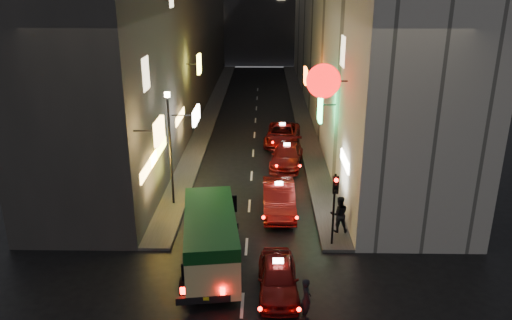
# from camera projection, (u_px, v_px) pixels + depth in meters

# --- Properties ---
(building_left) EXTENTS (7.63, 52.00, 18.00)m
(building_left) POSITION_uv_depth(u_px,v_px,m) (167.00, 14.00, 44.47)
(building_left) COLOR #33302E
(building_left) RESTS_ON ground
(building_right) EXTENTS (8.09, 52.00, 18.00)m
(building_right) POSITION_uv_depth(u_px,v_px,m) (346.00, 14.00, 44.20)
(building_right) COLOR #AAA79C
(building_right) RESTS_ON ground
(sidewalk_left) EXTENTS (1.50, 52.00, 0.15)m
(sidewalk_left) POSITION_uv_depth(u_px,v_px,m) (211.00, 111.00, 47.43)
(sidewalk_left) COLOR #4E4B48
(sidewalk_left) RESTS_ON ground
(sidewalk_right) EXTENTS (1.50, 52.00, 0.15)m
(sidewalk_right) POSITION_uv_depth(u_px,v_px,m) (301.00, 112.00, 47.29)
(sidewalk_right) COLOR #4E4B48
(sidewalk_right) RESTS_ON ground
(minibus) EXTENTS (2.89, 6.26, 2.59)m
(minibus) POSITION_uv_depth(u_px,v_px,m) (210.00, 235.00, 21.06)
(minibus) COLOR #D3CC84
(minibus) RESTS_ON ground
(taxi_near) EXTENTS (2.09, 4.92, 1.72)m
(taxi_near) POSITION_uv_depth(u_px,v_px,m) (278.00, 275.00, 19.73)
(taxi_near) COLOR maroon
(taxi_near) RESTS_ON ground
(taxi_second) EXTENTS (2.46, 5.79, 2.00)m
(taxi_second) POSITION_uv_depth(u_px,v_px,m) (279.00, 196.00, 26.63)
(taxi_second) COLOR maroon
(taxi_second) RESTS_ON ground
(taxi_third) EXTENTS (2.80, 5.43, 1.82)m
(taxi_third) POSITION_uv_depth(u_px,v_px,m) (287.00, 154.00, 33.40)
(taxi_third) COLOR maroon
(taxi_third) RESTS_ON ground
(taxi_far) EXTENTS (2.85, 5.65, 1.90)m
(taxi_far) POSITION_uv_depth(u_px,v_px,m) (282.00, 133.00, 37.91)
(taxi_far) COLOR maroon
(taxi_far) RESTS_ON ground
(pedestrian_crossing) EXTENTS (0.53, 0.68, 1.82)m
(pedestrian_crossing) POSITION_uv_depth(u_px,v_px,m) (306.00, 296.00, 18.21)
(pedestrian_crossing) COLOR black
(pedestrian_crossing) RESTS_ON ground
(pedestrian_sidewalk) EXTENTS (0.81, 0.53, 2.08)m
(pedestrian_sidewalk) POSITION_uv_depth(u_px,v_px,m) (339.00, 212.00, 24.18)
(pedestrian_sidewalk) COLOR black
(pedestrian_sidewalk) RESTS_ON sidewalk_right
(traffic_light) EXTENTS (0.26, 0.43, 3.50)m
(traffic_light) POSITION_uv_depth(u_px,v_px,m) (335.00, 195.00, 22.39)
(traffic_light) COLOR black
(traffic_light) RESTS_ON sidewalk_right
(lamp_post) EXTENTS (0.28, 0.28, 6.22)m
(lamp_post) POSITION_uv_depth(u_px,v_px,m) (170.00, 141.00, 26.44)
(lamp_post) COLOR black
(lamp_post) RESTS_ON sidewalk_left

